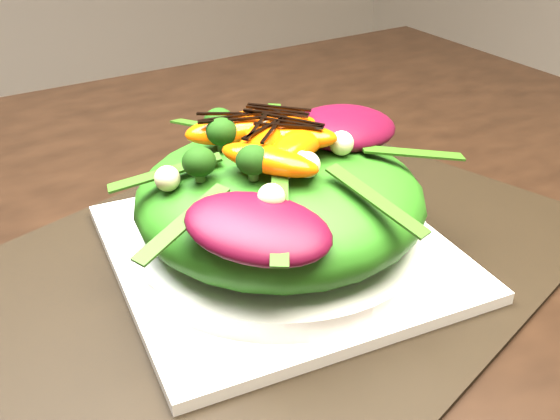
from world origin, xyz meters
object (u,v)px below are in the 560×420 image
plate_base (280,250)px  salad_bowl (280,236)px  orange_segment (249,130)px  placemat (280,257)px  lettuce_mound (280,198)px

plate_base → salad_bowl: 0.01m
salad_bowl → orange_segment: bearing=101.7°
placemat → salad_bowl: salad_bowl is taller
salad_bowl → orange_segment: 0.09m
placemat → lettuce_mound: size_ratio=2.16×
plate_base → lettuce_mound: 0.05m
plate_base → lettuce_mound: size_ratio=1.14×
orange_segment → lettuce_mound: bearing=-78.3°
placemat → lettuce_mound: (0.00, 0.00, 0.05)m
salad_bowl → lettuce_mound: 0.03m
plate_base → salad_bowl: bearing=0.0°
placemat → lettuce_mound: 0.05m
placemat → plate_base: 0.01m
plate_base → salad_bowl: (0.00, 0.00, 0.01)m
placemat → lettuce_mound: bearing=90.0°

